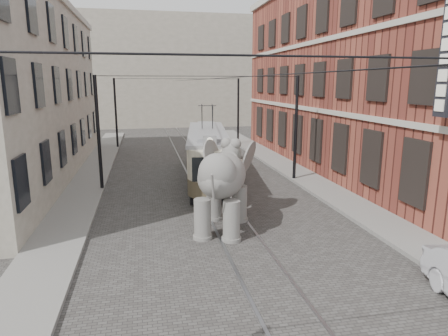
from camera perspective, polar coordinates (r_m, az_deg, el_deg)
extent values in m
plane|color=#474441|center=(16.38, 0.71, -7.74)|extent=(120.00, 120.00, 0.00)
cube|color=slate|center=(18.52, 19.28, -5.82)|extent=(2.00, 60.00, 0.15)
cube|color=slate|center=(16.34, -22.42, -8.48)|extent=(2.00, 60.00, 0.15)
cube|color=maroon|center=(27.96, 19.64, 12.39)|extent=(8.00, 26.00, 12.00)
cube|color=gray|center=(26.21, -29.11, 9.43)|extent=(7.00, 24.00, 10.00)
cube|color=gray|center=(55.15, -8.37, 13.60)|extent=(28.00, 10.00, 14.00)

